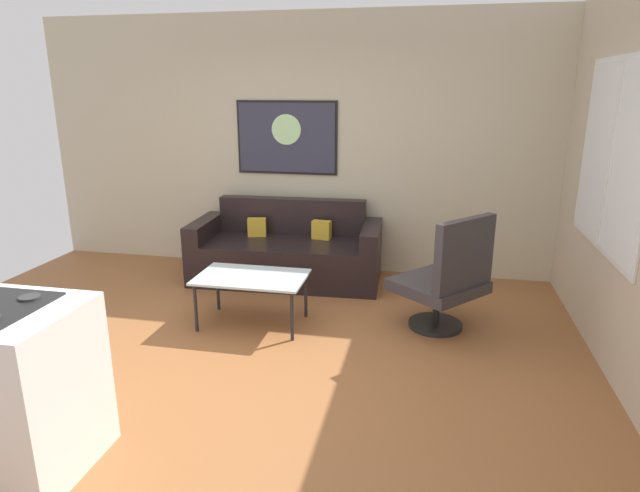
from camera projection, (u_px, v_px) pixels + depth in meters
ground at (249, 367)px, 4.12m from camera, size 6.40×6.40×0.04m
back_wall at (316, 146)px, 6.00m from camera, size 6.40×0.05×2.80m
couch at (287, 253)px, 5.87m from camera, size 2.03×0.93×0.84m
coffee_table at (252, 280)px, 4.70m from camera, size 0.94×0.59×0.45m
armchair at (447, 279)px, 4.55m from camera, size 0.92×0.92×1.02m
wall_painting at (287, 138)px, 5.99m from camera, size 1.14×0.03×0.80m
window at (612, 156)px, 4.02m from camera, size 0.03×1.60×1.44m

